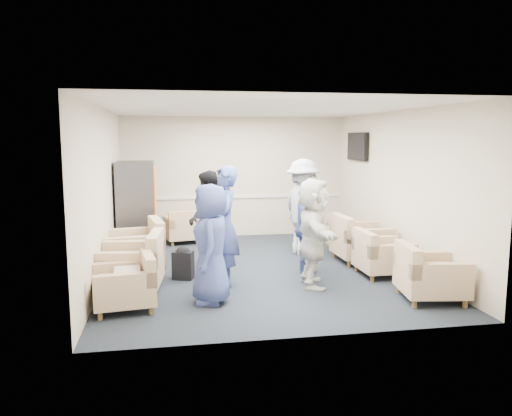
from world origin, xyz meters
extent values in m
plane|color=black|center=(0.00, 0.00, 0.00)|extent=(6.00, 6.00, 0.00)
plane|color=silver|center=(0.00, 0.00, 2.70)|extent=(6.00, 6.00, 0.00)
cube|color=beige|center=(0.00, 3.00, 1.35)|extent=(5.00, 0.02, 2.70)
cube|color=beige|center=(0.00, -3.00, 1.35)|extent=(5.00, 0.02, 2.70)
cube|color=beige|center=(-2.50, 0.00, 1.35)|extent=(0.02, 6.00, 2.70)
cube|color=beige|center=(2.50, 0.00, 1.35)|extent=(0.02, 6.00, 2.70)
cube|color=silver|center=(0.00, 2.98, 0.90)|extent=(4.98, 0.04, 0.06)
cube|color=black|center=(2.44, 1.80, 2.05)|extent=(0.07, 1.00, 0.58)
cube|color=black|center=(2.40, 1.80, 2.05)|extent=(0.01, 0.92, 0.50)
cube|color=#494A51|center=(2.48, 1.80, 1.90)|extent=(0.04, 0.10, 0.25)
cube|color=tan|center=(-2.08, -1.69, 0.24)|extent=(0.87, 0.87, 0.25)
cube|color=olive|center=(-2.08, -1.69, 0.41)|extent=(0.60, 0.57, 0.09)
cube|color=tan|center=(-1.76, -1.64, 0.54)|extent=(0.23, 0.78, 0.36)
cube|color=tan|center=(-2.07, -0.90, 0.28)|extent=(1.01, 1.01, 0.30)
cube|color=olive|center=(-2.07, -0.90, 0.49)|extent=(0.69, 0.66, 0.11)
cube|color=tan|center=(-1.68, -0.93, 0.65)|extent=(0.24, 0.93, 0.43)
cube|color=tan|center=(-2.08, 0.15, 0.29)|extent=(1.08, 1.08, 0.31)
cube|color=olive|center=(-2.08, 0.15, 0.49)|extent=(0.74, 0.71, 0.11)
cube|color=tan|center=(-1.70, 0.22, 0.66)|extent=(0.31, 0.95, 0.44)
cube|color=tan|center=(2.07, -2.03, 0.25)|extent=(0.95, 0.95, 0.27)
cube|color=olive|center=(2.07, -2.03, 0.44)|extent=(0.65, 0.62, 0.10)
cube|color=tan|center=(1.73, -1.97, 0.59)|extent=(0.26, 0.84, 0.39)
cube|color=tan|center=(1.94, -0.74, 0.24)|extent=(0.80, 0.80, 0.26)
cube|color=olive|center=(1.94, -0.74, 0.42)|extent=(0.56, 0.52, 0.09)
cube|color=tan|center=(1.61, -0.74, 0.56)|extent=(0.14, 0.80, 0.37)
cube|color=tan|center=(1.94, 0.22, 0.28)|extent=(0.92, 0.92, 0.30)
cube|color=olive|center=(1.94, 0.22, 0.48)|extent=(0.64, 0.60, 0.11)
cube|color=tan|center=(1.56, 0.21, 0.64)|extent=(0.16, 0.91, 0.43)
cube|color=tan|center=(2.04, 0.98, 0.23)|extent=(0.80, 0.80, 0.25)
cube|color=olive|center=(2.04, 0.98, 0.40)|extent=(0.55, 0.52, 0.09)
cube|color=tan|center=(1.72, 0.96, 0.53)|extent=(0.17, 0.76, 0.35)
cube|color=tan|center=(-1.18, 2.46, 0.23)|extent=(0.89, 0.89, 0.25)
cube|color=olive|center=(-1.18, 2.46, 0.40)|extent=(0.59, 0.61, 0.09)
cube|color=tan|center=(-1.12, 2.15, 0.54)|extent=(0.77, 0.27, 0.36)
cube|color=#494A51|center=(-2.10, 1.61, 0.89)|extent=(0.70, 0.84, 1.78)
cube|color=#FF3205|center=(-1.74, 1.61, 0.98)|extent=(0.02, 0.72, 1.43)
cube|color=black|center=(-1.74, 1.61, 0.23)|extent=(0.02, 0.42, 0.11)
cube|color=black|center=(-1.28, -0.39, 0.22)|extent=(0.37, 0.31, 0.45)
sphere|color=black|center=(-1.28, -0.39, 0.42)|extent=(0.22, 0.22, 0.22)
cube|color=beige|center=(-2.03, -1.69, 0.47)|extent=(0.35, 0.45, 0.13)
imported|color=#3B4B8F|center=(-0.93, -1.60, 0.81)|extent=(0.58, 0.83, 1.62)
imported|color=#3B4B8F|center=(-0.66, -0.84, 0.91)|extent=(0.44, 0.67, 1.82)
imported|color=black|center=(-0.81, 0.39, 0.84)|extent=(0.79, 0.93, 1.67)
imported|color=white|center=(1.03, 0.90, 0.92)|extent=(0.91, 1.30, 1.84)
imported|color=#3B4B8F|center=(0.74, -0.32, 0.75)|extent=(0.60, 0.95, 1.50)
imported|color=silver|center=(0.64, -1.11, 0.82)|extent=(0.71, 1.58, 1.64)
camera|label=1|loc=(-1.46, -8.18, 2.22)|focal=35.00mm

